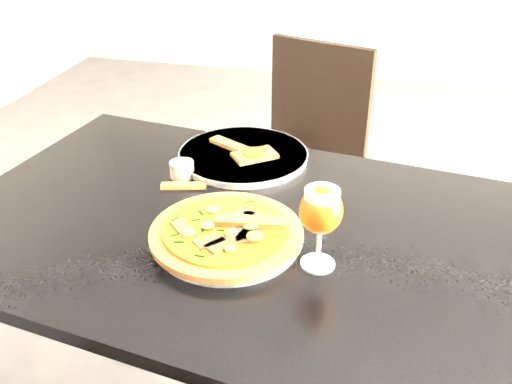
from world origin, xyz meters
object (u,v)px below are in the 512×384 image
(beer_glass, at_px, (321,211))
(chair_far, at_px, (302,158))
(pizza, at_px, (227,231))
(dining_table, at_px, (232,255))

(beer_glass, bearing_deg, chair_far, 101.00)
(chair_far, relative_size, beer_glass, 5.29)
(beer_glass, bearing_deg, pizza, 170.96)
(pizza, relative_size, beer_glass, 1.84)
(dining_table, distance_m, chair_far, 0.88)
(dining_table, xyz_separation_m, pizza, (0.02, -0.08, 0.12))
(chair_far, bearing_deg, beer_glass, -61.05)
(dining_table, xyz_separation_m, chair_far, (0.01, 0.86, -0.18))
(beer_glass, bearing_deg, dining_table, 152.06)
(dining_table, height_order, pizza, pizza)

